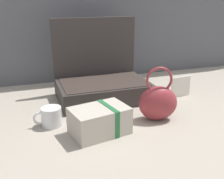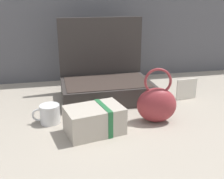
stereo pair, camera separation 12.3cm
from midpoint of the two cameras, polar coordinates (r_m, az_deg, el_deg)
name	(u,v)px [view 1 (the left image)]	position (r m, az deg, el deg)	size (l,w,h in m)	color
ground_plane	(109,111)	(1.29, -3.48, -4.69)	(6.00, 6.00, 0.00)	#9E9384
open_suitcase	(101,81)	(1.44, -4.79, 1.69)	(0.47, 0.32, 0.41)	#332D2B
teal_pouch_handbag	(158,102)	(1.18, 6.84, -2.73)	(0.19, 0.14, 0.24)	maroon
cream_toiletry_bag	(100,121)	(1.07, -5.83, -6.68)	(0.25, 0.19, 0.11)	#B2A899
coffee_mug	(51,117)	(1.17, -15.85, -5.67)	(0.12, 0.09, 0.08)	silver
info_card_left	(181,87)	(1.48, 12.19, 0.55)	(0.12, 0.01, 0.11)	silver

